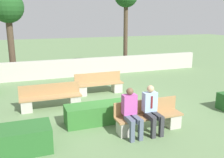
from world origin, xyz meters
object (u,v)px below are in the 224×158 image
object	(u,v)px
bench_right_side	(99,86)
person_seated_man	(152,107)
bench_front	(149,119)
tree_leftmost	(8,10)
bench_left_side	(51,99)
person_seated_woman	(131,110)

from	to	relation	value
bench_right_side	person_seated_man	xyz separation A→B (m)	(0.28, -3.94, 0.39)
bench_front	tree_leftmost	bearing A→B (deg)	114.08
bench_left_side	person_seated_man	world-z (taller)	person_seated_man
bench_right_side	person_seated_man	bearing A→B (deg)	-84.16
person_seated_man	tree_leftmost	size ratio (longest dim) A/B	0.30
bench_front	tree_leftmost	size ratio (longest dim) A/B	0.44
bench_left_side	person_seated_woman	bearing A→B (deg)	-47.10
tree_leftmost	bench_right_side	bearing A→B (deg)	-52.49
person_seated_man	person_seated_woman	bearing A→B (deg)	-179.87
bench_front	tree_leftmost	xyz separation A→B (m)	(-3.68, 8.23, 3.12)
person_seated_woman	tree_leftmost	xyz separation A→B (m)	(-3.07, 8.38, 2.73)
bench_front	person_seated_man	distance (m)	0.42
bench_front	bench_left_side	size ratio (longest dim) A/B	0.93
bench_front	person_seated_man	bearing A→B (deg)	-89.65
bench_front	bench_right_side	xyz separation A→B (m)	(-0.28, 3.80, 0.00)
bench_front	bench_right_side	bearing A→B (deg)	94.17
bench_front	bench_right_side	world-z (taller)	same
person_seated_man	tree_leftmost	xyz separation A→B (m)	(-3.68, 8.37, 2.73)
bench_left_side	bench_right_side	size ratio (longest dim) A/B	1.05
bench_front	person_seated_man	size ratio (longest dim) A/B	1.49
tree_leftmost	person_seated_man	bearing A→B (deg)	-66.28
person_seated_man	person_seated_woman	world-z (taller)	person_seated_man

